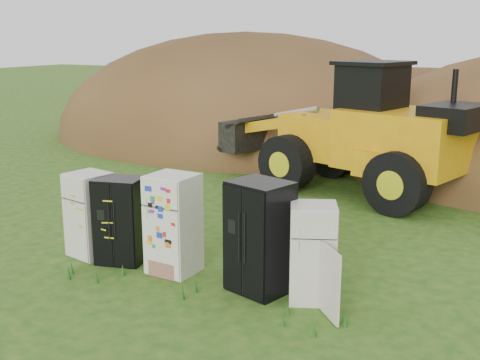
{
  "coord_description": "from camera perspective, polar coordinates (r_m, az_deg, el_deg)",
  "views": [
    {
      "loc": [
        5.49,
        -8.79,
        4.32
      ],
      "look_at": [
        -0.09,
        2.0,
        1.37
      ],
      "focal_mm": 45.0,
      "sensor_mm": 36.0,
      "label": 1
    }
  ],
  "objects": [
    {
      "name": "ground",
      "position": [
        11.23,
        -4.34,
        -9.04
      ],
      "size": [
        120.0,
        120.0,
        0.0
      ],
      "primitive_type": "plane",
      "color": "#214E14",
      "rests_on": "ground"
    },
    {
      "name": "fridge_leftmost",
      "position": [
        12.31,
        -14.02,
        -3.19
      ],
      "size": [
        0.87,
        0.84,
        1.69
      ],
      "primitive_type": null,
      "rotation": [
        0.0,
        0.0,
        -0.19
      ],
      "color": "silver",
      "rests_on": "ground"
    },
    {
      "name": "fridge_black_side",
      "position": [
        11.83,
        -11.28,
        -3.77
      ],
      "size": [
        1.02,
        0.88,
        1.67
      ],
      "primitive_type": null,
      "rotation": [
        0.0,
        0.0,
        0.25
      ],
      "color": "black",
      "rests_on": "ground"
    },
    {
      "name": "fridge_sticker",
      "position": [
        11.16,
        -6.32,
        -4.15
      ],
      "size": [
        0.86,
        0.8,
        1.86
      ],
      "primitive_type": null,
      "rotation": [
        0.0,
        0.0,
        -0.05
      ],
      "color": "white",
      "rests_on": "ground"
    },
    {
      "name": "fridge_black_right",
      "position": [
        10.28,
        1.91,
        -5.42
      ],
      "size": [
        1.16,
        1.05,
        1.94
      ],
      "primitive_type": null,
      "rotation": [
        0.0,
        0.0,
        -0.29
      ],
      "color": "black",
      "rests_on": "ground"
    },
    {
      "name": "fridge_open_door",
      "position": [
        10.03,
        6.9,
        -6.87
      ],
      "size": [
        0.96,
        0.93,
        1.65
      ],
      "primitive_type": null,
      "rotation": [
        0.0,
        0.0,
        0.4
      ],
      "color": "silver",
      "rests_on": "ground"
    },
    {
      "name": "wheel_loader",
      "position": [
        17.19,
        9.63,
        5.08
      ],
      "size": [
        8.08,
        5.01,
        3.64
      ],
      "primitive_type": null,
      "rotation": [
        0.0,
        0.0,
        -0.28
      ],
      "color": "gold",
      "rests_on": "ground"
    },
    {
      "name": "dirt_mound_left",
      "position": [
        25.8,
        0.53,
        3.99
      ],
      "size": [
        17.4,
        13.05,
        8.88
      ],
      "primitive_type": "ellipsoid",
      "color": "#483017",
      "rests_on": "ground"
    },
    {
      "name": "dirt_mound_back",
      "position": [
        28.25,
        16.58,
        4.27
      ],
      "size": [
        18.04,
        12.02,
        5.83
      ],
      "primitive_type": "ellipsoid",
      "color": "#483017",
      "rests_on": "ground"
    }
  ]
}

